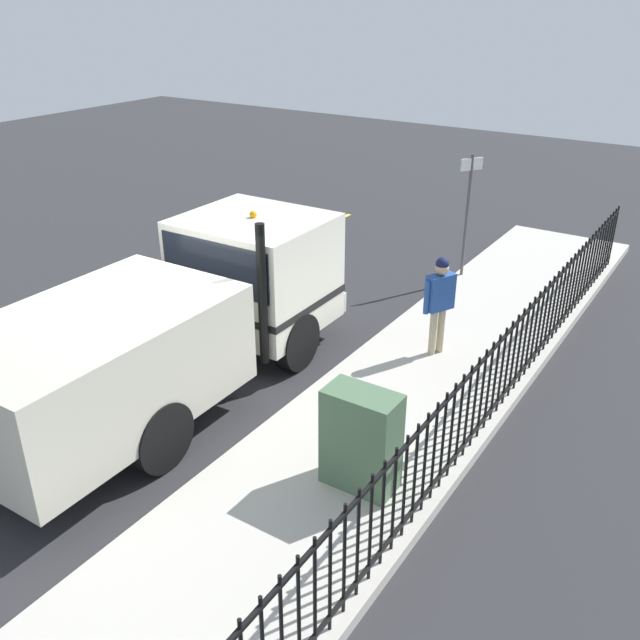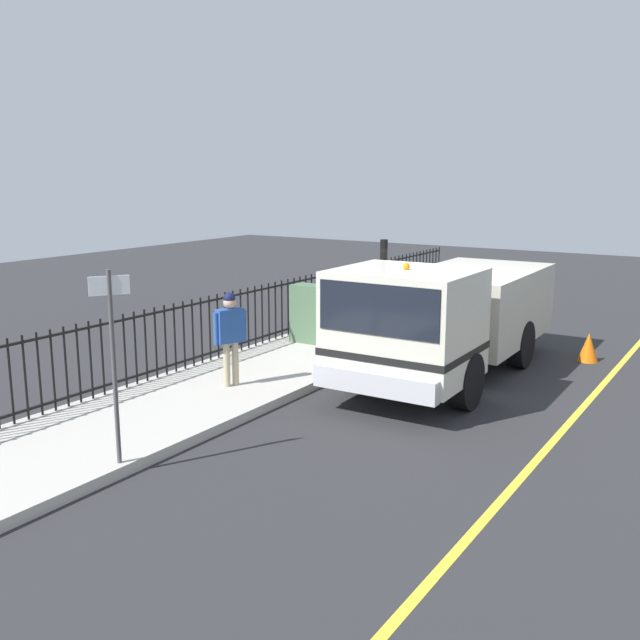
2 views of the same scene
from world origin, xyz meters
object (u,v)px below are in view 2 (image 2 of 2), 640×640
Objects in this scene: traffic_cone at (588,347)px; street_sign at (113,346)px; worker_standing at (230,329)px; utility_cabinet at (312,314)px; work_truck at (443,313)px.

traffic_cone is 0.24× the size of street_sign.
street_sign reaches higher than worker_standing.
utility_cabinet is 5.91m from traffic_cone.
street_sign is at bearing -138.50° from worker_standing.
traffic_cone is at bearing -14.18° from worker_standing.
work_truck is at bearing -105.81° from street_sign.
work_truck is 2.56× the size of street_sign.
worker_standing is at bearing 50.22° from traffic_cone.
street_sign reaches higher than work_truck.
work_truck is 5.04× the size of utility_cabinet.
work_truck is at bearing 55.41° from traffic_cone.
work_truck is at bearing 167.69° from utility_cabinet.
traffic_cone is at bearing -125.33° from work_truck.
work_truck is 3.72m from traffic_cone.
street_sign is (1.80, 6.35, 0.43)m from work_truck.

